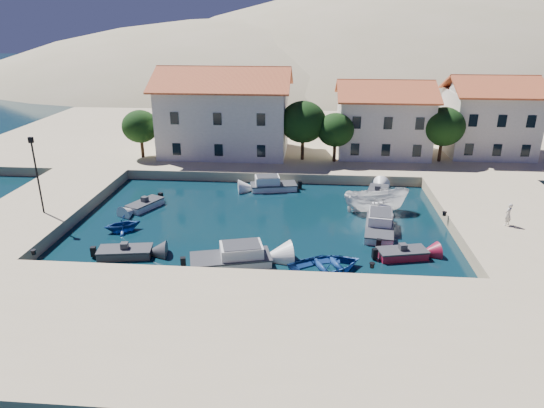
{
  "coord_description": "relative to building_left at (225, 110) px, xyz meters",
  "views": [
    {
      "loc": [
        3.93,
        -26.72,
        15.76
      ],
      "look_at": [
        0.99,
        8.84,
        2.0
      ],
      "focal_mm": 32.0,
      "sensor_mm": 36.0,
      "label": 1
    }
  ],
  "objects": [
    {
      "name": "trees",
      "position": [
        10.51,
        -2.54,
        -1.1
      ],
      "size": [
        37.3,
        5.3,
        6.45
      ],
      "color": "#382314",
      "rests_on": "quay_north"
    },
    {
      "name": "cabin_cruiser_north",
      "position": [
        6.39,
        -10.09,
        -5.46
      ],
      "size": [
        4.74,
        2.75,
        1.6
      ],
      "rotation": [
        0.0,
        0.0,
        3.35
      ],
      "color": "white",
      "rests_on": "ground"
    },
    {
      "name": "rowboat_south",
      "position": [
        11.16,
        -25.97,
        -5.94
      ],
      "size": [
        5.99,
        5.22,
        1.03
      ],
      "primitive_type": "imported",
      "rotation": [
        0.0,
        0.0,
        1.97
      ],
      "color": "navy",
      "rests_on": "ground"
    },
    {
      "name": "motorboat_grey_sw",
      "position": [
        -2.91,
        -25.08,
        -5.64
      ],
      "size": [
        3.92,
        2.2,
        1.25
      ],
      "rotation": [
        0.0,
        0.0,
        0.16
      ],
      "color": "#37383D",
      "rests_on": "ground"
    },
    {
      "name": "quay_east",
      "position": [
        26.5,
        -18.0,
        -5.44
      ],
      "size": [
        11.0,
        20.0,
        1.0
      ],
      "primitive_type": "cube",
      "color": "tan",
      "rests_on": "ground"
    },
    {
      "name": "hills",
      "position": [
        26.64,
        95.62,
        -29.34
      ],
      "size": [
        254.0,
        176.0,
        99.0
      ],
      "color": "tan",
      "rests_on": "ground"
    },
    {
      "name": "rowboat_west",
      "position": [
        -4.7,
        -20.81,
        -5.94
      ],
      "size": [
        3.57,
        3.43,
        1.45
      ],
      "primitive_type": "imported",
      "rotation": [
        0.0,
        0.0,
        -1.05
      ],
      "color": "navy",
      "rests_on": "ground"
    },
    {
      "name": "building_mid",
      "position": [
        18.0,
        1.0,
        -0.71
      ],
      "size": [
        10.5,
        8.4,
        8.3
      ],
      "color": "beige",
      "rests_on": "quay_north"
    },
    {
      "name": "cabin_cruiser_south",
      "position": [
        4.7,
        -25.63,
        -5.46
      ],
      "size": [
        5.85,
        3.65,
        1.6
      ],
      "rotation": [
        0.0,
        0.0,
        0.26
      ],
      "color": "white",
      "rests_on": "ground"
    },
    {
      "name": "lamppost",
      "position": [
        -11.5,
        -20.0,
        -1.18
      ],
      "size": [
        0.35,
        0.25,
        6.22
      ],
      "color": "black",
      "rests_on": "quay_west"
    },
    {
      "name": "pedestrian",
      "position": [
        24.94,
        -19.56,
        -4.06
      ],
      "size": [
        0.76,
        0.74,
        1.76
      ],
      "primitive_type": "imported",
      "rotation": [
        0.0,
        0.0,
        3.88
      ],
      "color": "beige",
      "rests_on": "quay_east"
    },
    {
      "name": "motorboat_white_west",
      "position": [
        -4.54,
        -15.88,
        -5.64
      ],
      "size": [
        2.83,
        3.74,
        1.25
      ],
      "rotation": [
        0.0,
        0.0,
        -2.01
      ],
      "color": "white",
      "rests_on": "ground"
    },
    {
      "name": "cabin_cruiser_east",
      "position": [
        15.47,
        -19.43,
        -5.46
      ],
      "size": [
        2.85,
        5.52,
        1.6
      ],
      "rotation": [
        0.0,
        0.0,
        1.43
      ],
      "color": "white",
      "rests_on": "ground"
    },
    {
      "name": "ground",
      "position": [
        6.0,
        -28.0,
        -5.94
      ],
      "size": [
        400.0,
        400.0,
        0.0
      ],
      "primitive_type": "plane",
      "color": "black",
      "rests_on": "ground"
    },
    {
      "name": "quay_west",
      "position": [
        -13.0,
        -18.0,
        -5.44
      ],
      "size": [
        8.0,
        20.0,
        1.0
      ],
      "primitive_type": "cube",
      "color": "tan",
      "rests_on": "ground"
    },
    {
      "name": "boat_east",
      "position": [
        15.69,
        -15.0,
        -5.94
      ],
      "size": [
        5.88,
        2.93,
        2.17
      ],
      "primitive_type": "imported",
      "rotation": [
        0.0,
        0.0,
        1.72
      ],
      "color": "white",
      "rests_on": "ground"
    },
    {
      "name": "building_right",
      "position": [
        30.0,
        2.0,
        -0.46
      ],
      "size": [
        9.45,
        8.4,
        8.8
      ],
      "color": "beige",
      "rests_on": "quay_north"
    },
    {
      "name": "bollards",
      "position": [
        8.8,
        -24.13,
        -4.79
      ],
      "size": [
        29.36,
        9.56,
        0.3
      ],
      "color": "black",
      "rests_on": "ground"
    },
    {
      "name": "building_left",
      "position": [
        0.0,
        0.0,
        0.0
      ],
      "size": [
        14.7,
        9.45,
        9.7
      ],
      "color": "beige",
      "rests_on": "quay_north"
    },
    {
      "name": "motorboat_white_ne",
      "position": [
        16.31,
        -11.09,
        -5.64
      ],
      "size": [
        2.65,
        4.13,
        1.25
      ],
      "rotation": [
        0.0,
        0.0,
        1.33
      ],
      "color": "white",
      "rests_on": "ground"
    },
    {
      "name": "quay_north",
      "position": [
        8.0,
        10.0,
        -5.44
      ],
      "size": [
        80.0,
        36.0,
        1.0
      ],
      "primitive_type": "cube",
      "color": "tan",
      "rests_on": "ground"
    },
    {
      "name": "quay_south",
      "position": [
        6.0,
        -34.0,
        -5.44
      ],
      "size": [
        52.0,
        12.0,
        1.0
      ],
      "primitive_type": "cube",
      "color": "tan",
      "rests_on": "ground"
    },
    {
      "name": "motorboat_red_se",
      "position": [
        16.53,
        -23.66,
        -5.64
      ],
      "size": [
        3.68,
        2.26,
        1.25
      ],
      "rotation": [
        0.0,
        0.0,
        0.22
      ],
      "color": "maroon",
      "rests_on": "ground"
    }
  ]
}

